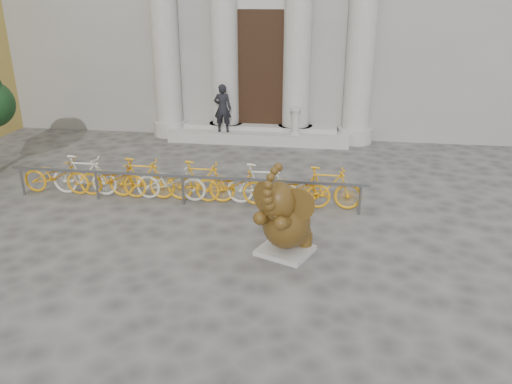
# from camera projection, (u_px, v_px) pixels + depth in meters

# --- Properties ---
(ground) EXTENTS (80.00, 80.00, 0.00)m
(ground) POSITION_uv_depth(u_px,v_px,m) (177.00, 293.00, 8.23)
(ground) COLOR #474442
(ground) RESTS_ON ground
(entrance_steps) EXTENTS (6.00, 1.20, 0.36)m
(entrance_steps) POSITION_uv_depth(u_px,v_px,m) (259.00, 136.00, 16.83)
(entrance_steps) COLOR #A8A59E
(entrance_steps) RESTS_ON ground
(elephant_statue) EXTENTS (1.27, 1.49, 1.88)m
(elephant_statue) POSITION_uv_depth(u_px,v_px,m) (285.00, 221.00, 9.25)
(elephant_statue) COLOR #A8A59E
(elephant_statue) RESTS_ON ground
(bike_rack) EXTENTS (8.52, 0.53, 1.00)m
(bike_rack) POSITION_uv_depth(u_px,v_px,m) (185.00, 181.00, 11.81)
(bike_rack) COLOR slate
(bike_rack) RESTS_ON ground
(pedestrian) EXTENTS (0.59, 0.39, 1.58)m
(pedestrian) POSITION_uv_depth(u_px,v_px,m) (223.00, 108.00, 16.36)
(pedestrian) COLOR black
(pedestrian) RESTS_ON entrance_steps
(balustrade_post) EXTENTS (0.36, 0.36, 0.88)m
(balustrade_post) POSITION_uv_depth(u_px,v_px,m) (295.00, 122.00, 16.16)
(balustrade_post) COLOR #A8A59E
(balustrade_post) RESTS_ON entrance_steps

